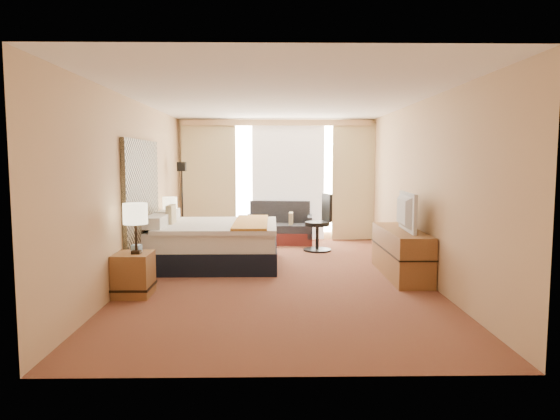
{
  "coord_description": "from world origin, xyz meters",
  "views": [
    {
      "loc": [
        -0.1,
        -7.33,
        1.72
      ],
      "look_at": [
        0.02,
        0.4,
        0.95
      ],
      "focal_mm": 32.0,
      "sensor_mm": 36.0,
      "label": 1
    }
  ],
  "objects_px": {
    "loveseat": "(280,229)",
    "television": "(401,212)",
    "lamp_left": "(135,215)",
    "lamp_right": "(170,204)",
    "nightstand_left": "(134,274)",
    "nightstand_right": "(172,242)",
    "media_dresser": "(401,253)",
    "bed": "(214,243)",
    "desk_chair": "(320,225)",
    "floor_lamp": "(182,188)"
  },
  "relations": [
    {
      "from": "nightstand_left",
      "to": "bed",
      "type": "xyz_separation_m",
      "value": [
        0.81,
        1.9,
        0.09
      ]
    },
    {
      "from": "media_dresser",
      "to": "television",
      "type": "xyz_separation_m",
      "value": [
        -0.05,
        -0.13,
        0.63
      ]
    },
    {
      "from": "nightstand_left",
      "to": "television",
      "type": "xyz_separation_m",
      "value": [
        3.65,
        0.92,
        0.71
      ]
    },
    {
      "from": "media_dresser",
      "to": "floor_lamp",
      "type": "xyz_separation_m",
      "value": [
        -3.66,
        2.3,
        0.85
      ]
    },
    {
      "from": "loveseat",
      "to": "lamp_left",
      "type": "distance_m",
      "value": 4.6
    },
    {
      "from": "bed",
      "to": "lamp_left",
      "type": "bearing_deg",
      "value": -111.15
    },
    {
      "from": "bed",
      "to": "nightstand_left",
      "type": "bearing_deg",
      "value": -113.07
    },
    {
      "from": "loveseat",
      "to": "lamp_left",
      "type": "xyz_separation_m",
      "value": [
        -1.87,
        -4.14,
        0.76
      ]
    },
    {
      "from": "loveseat",
      "to": "television",
      "type": "height_order",
      "value": "television"
    },
    {
      "from": "bed",
      "to": "lamp_right",
      "type": "distance_m",
      "value": 1.21
    },
    {
      "from": "bed",
      "to": "loveseat",
      "type": "distance_m",
      "value": 2.46
    },
    {
      "from": "nightstand_left",
      "to": "desk_chair",
      "type": "distance_m",
      "value": 4.16
    },
    {
      "from": "television",
      "to": "loveseat",
      "type": "bearing_deg",
      "value": 31.23
    },
    {
      "from": "media_dresser",
      "to": "lamp_left",
      "type": "relative_size",
      "value": 2.81
    },
    {
      "from": "media_dresser",
      "to": "loveseat",
      "type": "relative_size",
      "value": 1.25
    },
    {
      "from": "loveseat",
      "to": "floor_lamp",
      "type": "xyz_separation_m",
      "value": [
        -1.89,
        -0.74,
        0.91
      ]
    },
    {
      "from": "media_dresser",
      "to": "lamp_left",
      "type": "bearing_deg",
      "value": -163.25
    },
    {
      "from": "floor_lamp",
      "to": "nightstand_right",
      "type": "bearing_deg",
      "value": -92.48
    },
    {
      "from": "bed",
      "to": "desk_chair",
      "type": "relative_size",
      "value": 1.88
    },
    {
      "from": "media_dresser",
      "to": "television",
      "type": "distance_m",
      "value": 0.65
    },
    {
      "from": "loveseat",
      "to": "television",
      "type": "bearing_deg",
      "value": -57.08
    },
    {
      "from": "nightstand_right",
      "to": "desk_chair",
      "type": "distance_m",
      "value": 2.78
    },
    {
      "from": "loveseat",
      "to": "floor_lamp",
      "type": "bearing_deg",
      "value": -154.22
    },
    {
      "from": "nightstand_left",
      "to": "desk_chair",
      "type": "bearing_deg",
      "value": 49.61
    },
    {
      "from": "desk_chair",
      "to": "lamp_left",
      "type": "relative_size",
      "value": 1.71
    },
    {
      "from": "lamp_right",
      "to": "nightstand_left",
      "type": "bearing_deg",
      "value": -89.16
    },
    {
      "from": "nightstand_left",
      "to": "television",
      "type": "bearing_deg",
      "value": 14.17
    },
    {
      "from": "nightstand_right",
      "to": "media_dresser",
      "type": "distance_m",
      "value": 3.97
    },
    {
      "from": "nightstand_left",
      "to": "bed",
      "type": "distance_m",
      "value": 2.07
    },
    {
      "from": "floor_lamp",
      "to": "desk_chair",
      "type": "xyz_separation_m",
      "value": [
        2.66,
        -0.18,
        -0.71
      ]
    },
    {
      "from": "media_dresser",
      "to": "nightstand_right",
      "type": "bearing_deg",
      "value": 158.6
    },
    {
      "from": "nightstand_right",
      "to": "desk_chair",
      "type": "relative_size",
      "value": 0.5
    },
    {
      "from": "nightstand_right",
      "to": "desk_chair",
      "type": "height_order",
      "value": "desk_chair"
    },
    {
      "from": "nightstand_left",
      "to": "television",
      "type": "distance_m",
      "value": 3.83
    },
    {
      "from": "bed",
      "to": "desk_chair",
      "type": "bearing_deg",
      "value": 33.89
    },
    {
      "from": "media_dresser",
      "to": "loveseat",
      "type": "xyz_separation_m",
      "value": [
        -1.77,
        3.04,
        -0.06
      ]
    },
    {
      "from": "desk_chair",
      "to": "lamp_right",
      "type": "distance_m",
      "value": 2.84
    },
    {
      "from": "bed",
      "to": "lamp_left",
      "type": "xyz_separation_m",
      "value": [
        -0.75,
        -1.95,
        0.68
      ]
    },
    {
      "from": "media_dresser",
      "to": "television",
      "type": "bearing_deg",
      "value": -111.22
    },
    {
      "from": "lamp_left",
      "to": "lamp_right",
      "type": "distance_m",
      "value": 2.58
    },
    {
      "from": "bed",
      "to": "television",
      "type": "bearing_deg",
      "value": -19.01
    },
    {
      "from": "lamp_left",
      "to": "television",
      "type": "distance_m",
      "value": 3.72
    },
    {
      "from": "nightstand_right",
      "to": "lamp_right",
      "type": "xyz_separation_m",
      "value": [
        -0.04,
        0.03,
        0.69
      ]
    },
    {
      "from": "bed",
      "to": "television",
      "type": "height_order",
      "value": "television"
    },
    {
      "from": "nightstand_left",
      "to": "lamp_right",
      "type": "relative_size",
      "value": 1.04
    },
    {
      "from": "lamp_left",
      "to": "lamp_right",
      "type": "bearing_deg",
      "value": 92.07
    },
    {
      "from": "lamp_left",
      "to": "floor_lamp",
      "type": "bearing_deg",
      "value": 90.32
    },
    {
      "from": "lamp_right",
      "to": "bed",
      "type": "bearing_deg",
      "value": -36.58
    },
    {
      "from": "media_dresser",
      "to": "lamp_right",
      "type": "relative_size",
      "value": 3.39
    },
    {
      "from": "nightstand_right",
      "to": "lamp_left",
      "type": "relative_size",
      "value": 0.86
    }
  ]
}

